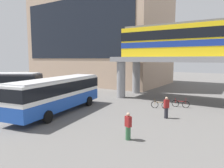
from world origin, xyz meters
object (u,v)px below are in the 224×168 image
Objects in this scene: pedestrian_waiting_near_stop at (166,108)px; train at (214,38)px; bicycle_brown at (160,105)px; pedestrian_by_bike_rack at (128,127)px; station_building at (100,38)px; bus_main at (58,91)px; bicycle_red at (180,104)px.

train is at bearing 74.73° from pedestrian_waiting_near_stop.
pedestrian_waiting_near_stop is at bearing -62.37° from bicycle_brown.
pedestrian_by_bike_rack is (-2.79, -14.46, -6.37)m from train.
station_building is 14.48× the size of pedestrian_waiting_near_stop.
train is (22.96, -10.97, -2.17)m from station_building.
pedestrian_waiting_near_stop is (-2.32, -8.51, -6.31)m from train.
bus_main is 10.09m from bicycle_brown.
train is 12.07× the size of bicycle_red.
bicycle_brown is 2.27m from bicycle_red.
pedestrian_by_bike_rack is at bearing -16.19° from bus_main.
pedestrian_waiting_near_stop reaches higher than bicycle_red.
bicycle_red is at bearing 42.30° from bus_main.
train is at bearing 57.41° from bicycle_red.
pedestrian_waiting_near_stop is at bearing 85.52° from pedestrian_by_bike_rack.
bus_main is 9.79m from pedestrian_waiting_near_stop.
pedestrian_waiting_near_stop reaches higher than bicycle_brown.
bicycle_brown is at bearing 41.84° from bus_main.
station_building is 33.56m from pedestrian_by_bike_rack.
bicycle_brown is at bearing -127.03° from train.
bicycle_red is at bearing 44.33° from bicycle_brown.
bicycle_red is at bearing 87.79° from pedestrian_by_bike_rack.
station_building is 26.83m from bicycle_red.
pedestrian_by_bike_rack is (8.63, -2.51, -1.18)m from bus_main.
bus_main is (11.53, -22.92, -7.36)m from station_building.
pedestrian_by_bike_rack reaches higher than bicycle_red.
station_building is 14.77× the size of bicycle_red.
pedestrian_by_bike_rack is (-0.41, -10.74, 0.45)m from bicycle_red.
station_building reaches higher than bus_main.
bicycle_brown is at bearing -135.67° from bicycle_red.
bicycle_red is 10.76m from pedestrian_by_bike_rack.
train is 16.04m from pedestrian_by_bike_rack.
station_building reaches higher than pedestrian_waiting_near_stop.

